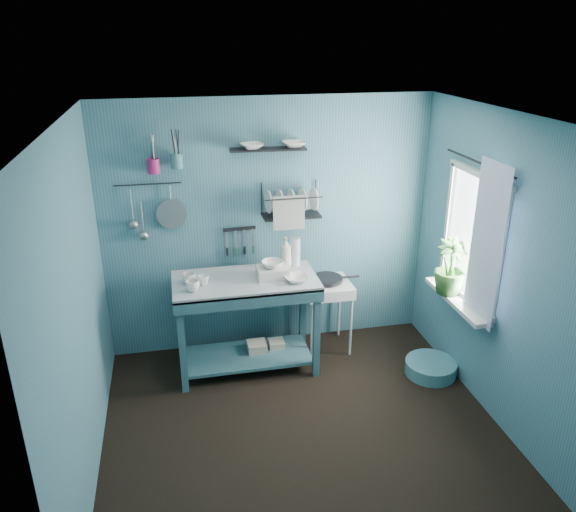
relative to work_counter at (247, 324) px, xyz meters
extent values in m
plane|color=black|center=(0.31, -1.03, -0.47)|extent=(3.20, 3.20, 0.00)
plane|color=silver|center=(0.31, -1.03, 2.03)|extent=(3.20, 3.20, 0.00)
plane|color=#3A6978|center=(0.31, 0.47, 0.78)|extent=(3.20, 0.00, 3.20)
plane|color=#3A6978|center=(0.31, -2.53, 0.78)|extent=(3.20, 0.00, 3.20)
plane|color=#3A6978|center=(-1.29, -1.03, 0.78)|extent=(0.00, 3.00, 3.00)
plane|color=#3A6978|center=(1.91, -1.03, 0.78)|extent=(0.00, 3.00, 3.00)
cube|color=#305B65|center=(0.00, 0.00, 0.00)|extent=(1.34, 0.71, 0.93)
imported|color=white|center=(-0.48, -0.16, 0.52)|extent=(0.12, 0.12, 0.10)
imported|color=white|center=(-0.38, -0.06, 0.51)|extent=(0.14, 0.14, 0.09)
imported|color=white|center=(-0.50, 0.00, 0.52)|extent=(0.17, 0.17, 0.10)
cube|color=beige|center=(0.25, -0.02, 0.52)|extent=(0.28, 0.22, 0.10)
imported|color=white|center=(0.25, -0.02, 0.60)|extent=(0.20, 0.19, 0.06)
imported|color=beige|center=(0.42, 0.20, 0.62)|extent=(0.12, 0.12, 0.30)
cylinder|color=silver|center=(0.52, 0.22, 0.61)|extent=(0.09, 0.09, 0.28)
imported|color=white|center=(0.45, -0.15, 0.49)|extent=(0.22, 0.22, 0.05)
cube|color=silver|center=(0.84, 0.20, -0.10)|extent=(0.53, 0.53, 0.73)
cylinder|color=black|center=(0.84, 0.20, 0.30)|extent=(0.30, 0.30, 0.03)
cube|color=black|center=(0.02, 0.44, 0.80)|extent=(0.32, 0.04, 0.03)
cube|color=black|center=(0.50, 0.34, 1.08)|extent=(0.57, 0.29, 0.32)
cube|color=black|center=(0.29, 0.37, 1.57)|extent=(0.71, 0.22, 0.01)
imported|color=white|center=(0.15, 0.37, 1.63)|extent=(0.23, 0.23, 0.05)
imported|color=white|center=(0.53, 0.37, 1.62)|extent=(0.22, 0.22, 0.05)
cylinder|color=#A11D5C|center=(-0.73, 0.39, 1.46)|extent=(0.11, 0.11, 0.13)
cylinder|color=#3A7973|center=(-0.53, 0.39, 1.50)|extent=(0.11, 0.11, 0.13)
cylinder|color=gray|center=(-0.61, 0.42, 1.00)|extent=(0.28, 0.03, 0.28)
cylinder|color=gray|center=(-0.96, 0.43, 1.09)|extent=(0.01, 0.01, 0.30)
cylinder|color=gray|center=(-0.88, 0.43, 0.98)|extent=(0.01, 0.01, 0.30)
cylinder|color=black|center=(-0.80, 0.44, 1.28)|extent=(0.60, 0.01, 0.01)
plane|color=white|center=(1.90, -0.58, 0.93)|extent=(0.00, 1.10, 1.10)
cube|color=silver|center=(1.81, -0.58, 0.34)|extent=(0.16, 0.95, 0.04)
plane|color=white|center=(1.83, -0.88, 0.98)|extent=(0.00, 1.35, 1.35)
cylinder|color=black|center=(1.85, -0.58, 1.58)|extent=(0.02, 1.05, 0.02)
imported|color=#2C5A24|center=(1.78, -0.46, 0.62)|extent=(0.31, 0.31, 0.51)
cube|color=tan|center=(0.10, 0.05, -0.36)|extent=(0.18, 0.18, 0.22)
cube|color=tan|center=(0.30, 0.08, -0.37)|extent=(0.15, 0.15, 0.20)
cylinder|color=teal|center=(1.68, -0.49, -0.40)|extent=(0.48, 0.48, 0.13)
camera|label=1|loc=(-0.58, -4.64, 2.59)|focal=35.00mm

